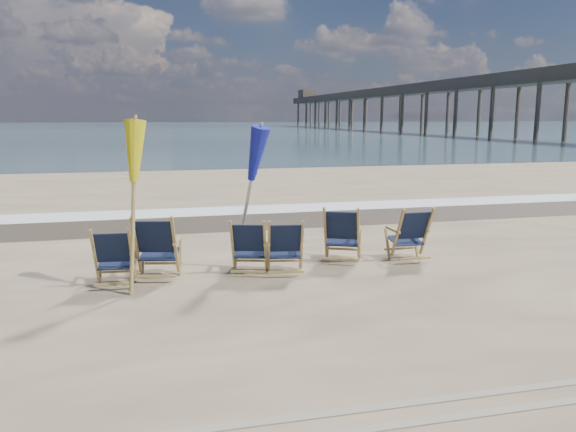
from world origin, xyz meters
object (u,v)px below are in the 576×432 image
beach_chair_3 (302,247)px  umbrella_yellow (130,161)px  beach_chair_0 (132,257)px  fishing_pier (418,102)px  beach_chair_4 (358,235)px  beach_chair_5 (427,234)px  beach_chair_1 (175,248)px  beach_chair_2 (265,247)px  umbrella_blue (246,157)px

beach_chair_3 → umbrella_yellow: (-2.50, -0.26, 1.41)m
umbrella_yellow → beach_chair_0: bearing=103.9°
beach_chair_0 → fishing_pier: bearing=-113.9°
beach_chair_4 → beach_chair_5: (1.21, -0.10, -0.01)m
beach_chair_0 → beach_chair_3: bearing=-174.1°
beach_chair_0 → beach_chair_1: size_ratio=0.88×
beach_chair_2 → umbrella_yellow: (-1.94, -0.38, 1.41)m
beach_chair_4 → fishing_pier: fishing_pier is taller
beach_chair_2 → beach_chair_5: bearing=-159.9°
beach_chair_4 → fishing_pier: size_ratio=0.01×
beach_chair_2 → beach_chair_0: bearing=20.2°
beach_chair_2 → beach_chair_4: bearing=-153.5°
beach_chair_4 → umbrella_yellow: size_ratio=0.41×
beach_chair_5 → fishing_pier: 80.22m
beach_chair_5 → fishing_pier: bearing=-117.2°
beach_chair_2 → umbrella_blue: size_ratio=0.38×
beach_chair_5 → umbrella_yellow: bearing=6.1°
beach_chair_0 → fishing_pier: (40.41, 72.14, 4.19)m
beach_chair_1 → beach_chair_3: (1.93, -0.17, -0.06)m
beach_chair_4 → beach_chair_0: bearing=31.9°
umbrella_blue → beach_chair_5: bearing=-3.5°
beach_chair_2 → beach_chair_3: bearing=-176.4°
beach_chair_4 → umbrella_blue: (-1.87, 0.09, 1.33)m
umbrella_yellow → umbrella_blue: 1.89m
beach_chair_3 → umbrella_blue: (-0.78, 0.52, 1.37)m
beach_chair_4 → umbrella_blue: size_ratio=0.42×
beach_chair_3 → beach_chair_5: beach_chair_5 is taller
beach_chair_3 → beach_chair_4: bearing=-149.1°
beach_chair_0 → beach_chair_1: beach_chair_1 is taller
umbrella_yellow → fishing_pier: (40.35, 72.38, 2.78)m
beach_chair_2 → umbrella_blue: 1.45m
beach_chair_1 → beach_chair_5: 4.23m
beach_chair_3 → fishing_pier: 81.56m
beach_chair_0 → beach_chair_4: size_ratio=0.92×
beach_chair_2 → beach_chair_4: 1.68m
beach_chair_3 → beach_chair_4: size_ratio=0.92×
beach_chair_2 → umbrella_yellow: bearing=27.1°
beach_chair_4 → umbrella_yellow: umbrella_yellow is taller
beach_chair_0 → beach_chair_1: bearing=-157.1°
beach_chair_5 → umbrella_blue: 3.36m
beach_chair_4 → beach_chair_5: beach_chair_4 is taller
beach_chair_4 → umbrella_yellow: bearing=35.6°
beach_chair_1 → fishing_pier: bearing=-106.8°
umbrella_blue → fishing_pier: (38.63, 71.60, 2.82)m
beach_chair_3 → fishing_pier: bearing=-108.2°
beach_chair_1 → beach_chair_5: beach_chair_1 is taller
beach_chair_4 → umbrella_yellow: (-3.59, -0.69, 1.37)m
beach_chair_3 → umbrella_yellow: umbrella_yellow is taller
beach_chair_1 → fishing_pier: size_ratio=0.01×
beach_chair_2 → beach_chair_4: (1.65, 0.31, 0.04)m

